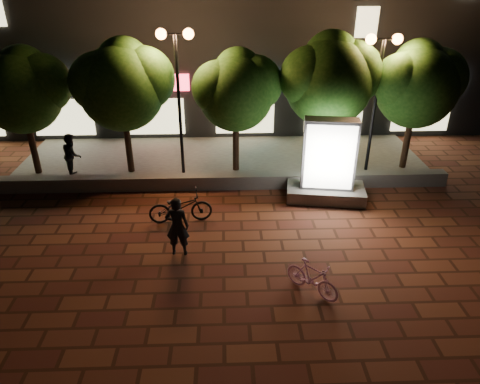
{
  "coord_description": "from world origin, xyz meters",
  "views": [
    {
      "loc": [
        0.08,
        -10.18,
        7.12
      ],
      "look_at": [
        0.51,
        1.5,
        1.1
      ],
      "focal_mm": 33.17,
      "sensor_mm": 36.0,
      "label": 1
    }
  ],
  "objects_px": {
    "ad_kiosk": "(328,168)",
    "pedestrian": "(72,155)",
    "rider": "(177,226)",
    "street_lamp_right": "(380,69)",
    "street_lamp_left": "(177,67)",
    "tree_left": "(123,82)",
    "scooter_pink": "(312,278)",
    "scooter_parked": "(180,207)",
    "tree_mid": "(237,88)",
    "tree_far_left": "(22,88)",
    "tree_far_right": "(418,82)",
    "tree_right": "(330,77)"
  },
  "relations": [
    {
      "from": "street_lamp_right",
      "to": "rider",
      "type": "bearing_deg",
      "value": -142.26
    },
    {
      "from": "tree_mid",
      "to": "tree_left",
      "type": "bearing_deg",
      "value": 180.0
    },
    {
      "from": "tree_far_right",
      "to": "pedestrian",
      "type": "xyz_separation_m",
      "value": [
        -12.58,
        -0.34,
        -2.48
      ]
    },
    {
      "from": "tree_far_right",
      "to": "street_lamp_right",
      "type": "bearing_deg",
      "value": -170.39
    },
    {
      "from": "tree_far_right",
      "to": "street_lamp_left",
      "type": "height_order",
      "value": "street_lamp_left"
    },
    {
      "from": "scooter_pink",
      "to": "pedestrian",
      "type": "bearing_deg",
      "value": 92.69
    },
    {
      "from": "street_lamp_left",
      "to": "tree_left",
      "type": "bearing_deg",
      "value": 172.3
    },
    {
      "from": "street_lamp_right",
      "to": "scooter_parked",
      "type": "relative_size",
      "value": 2.58
    },
    {
      "from": "tree_right",
      "to": "street_lamp_right",
      "type": "bearing_deg",
      "value": -9.1
    },
    {
      "from": "tree_left",
      "to": "scooter_parked",
      "type": "bearing_deg",
      "value": -60.25
    },
    {
      "from": "tree_left",
      "to": "street_lamp_left",
      "type": "relative_size",
      "value": 0.94
    },
    {
      "from": "rider",
      "to": "street_lamp_right",
      "type": "bearing_deg",
      "value": -138.63
    },
    {
      "from": "tree_far_right",
      "to": "scooter_pink",
      "type": "height_order",
      "value": "tree_far_right"
    },
    {
      "from": "tree_far_right",
      "to": "pedestrian",
      "type": "distance_m",
      "value": 12.83
    },
    {
      "from": "rider",
      "to": "scooter_parked",
      "type": "height_order",
      "value": "rider"
    },
    {
      "from": "tree_far_left",
      "to": "rider",
      "type": "relative_size",
      "value": 2.67
    },
    {
      "from": "scooter_pink",
      "to": "scooter_parked",
      "type": "bearing_deg",
      "value": 89.15
    },
    {
      "from": "street_lamp_right",
      "to": "pedestrian",
      "type": "distance_m",
      "value": 11.43
    },
    {
      "from": "scooter_parked",
      "to": "tree_left",
      "type": "bearing_deg",
      "value": 22.82
    },
    {
      "from": "tree_mid",
      "to": "scooter_parked",
      "type": "xyz_separation_m",
      "value": [
        -1.86,
        -3.74,
        -2.71
      ]
    },
    {
      "from": "street_lamp_left",
      "to": "pedestrian",
      "type": "relative_size",
      "value": 3.2
    },
    {
      "from": "tree_mid",
      "to": "ad_kiosk",
      "type": "relative_size",
      "value": 1.6
    },
    {
      "from": "tree_far_right",
      "to": "scooter_parked",
      "type": "relative_size",
      "value": 2.46
    },
    {
      "from": "tree_far_right",
      "to": "tree_right",
      "type": "bearing_deg",
      "value": 180.0
    },
    {
      "from": "street_lamp_right",
      "to": "pedestrian",
      "type": "xyz_separation_m",
      "value": [
        -11.03,
        -0.08,
        -3.0
      ]
    },
    {
      "from": "scooter_pink",
      "to": "street_lamp_left",
      "type": "bearing_deg",
      "value": 72.18
    },
    {
      "from": "street_lamp_right",
      "to": "scooter_pink",
      "type": "bearing_deg",
      "value": -115.85
    },
    {
      "from": "scooter_pink",
      "to": "rider",
      "type": "distance_m",
      "value": 3.81
    },
    {
      "from": "tree_far_left",
      "to": "tree_left",
      "type": "relative_size",
      "value": 0.95
    },
    {
      "from": "street_lamp_left",
      "to": "ad_kiosk",
      "type": "xyz_separation_m",
      "value": [
        4.97,
        -2.13,
        -2.9
      ]
    },
    {
      "from": "tree_far_left",
      "to": "tree_mid",
      "type": "relative_size",
      "value": 1.03
    },
    {
      "from": "tree_mid",
      "to": "tree_far_right",
      "type": "bearing_deg",
      "value": 0.0
    },
    {
      "from": "ad_kiosk",
      "to": "scooter_pink",
      "type": "distance_m",
      "value": 5.09
    },
    {
      "from": "tree_far_right",
      "to": "rider",
      "type": "relative_size",
      "value": 2.74
    },
    {
      "from": "scooter_pink",
      "to": "scooter_parked",
      "type": "xyz_separation_m",
      "value": [
        -3.43,
        3.5,
        0.07
      ]
    },
    {
      "from": "scooter_pink",
      "to": "scooter_parked",
      "type": "relative_size",
      "value": 0.76
    },
    {
      "from": "tree_far_left",
      "to": "tree_far_right",
      "type": "distance_m",
      "value": 14.0
    },
    {
      "from": "street_lamp_left",
      "to": "ad_kiosk",
      "type": "height_order",
      "value": "street_lamp_left"
    },
    {
      "from": "street_lamp_left",
      "to": "rider",
      "type": "xyz_separation_m",
      "value": [
        0.27,
        -5.21,
        -3.16
      ]
    },
    {
      "from": "street_lamp_left",
      "to": "street_lamp_right",
      "type": "xyz_separation_m",
      "value": [
        7.0,
        0.0,
        -0.13
      ]
    },
    {
      "from": "street_lamp_right",
      "to": "scooter_parked",
      "type": "distance_m",
      "value": 8.36
    },
    {
      "from": "ad_kiosk",
      "to": "pedestrian",
      "type": "relative_size",
      "value": 1.73
    },
    {
      "from": "tree_left",
      "to": "tree_far_right",
      "type": "relative_size",
      "value": 1.03
    },
    {
      "from": "tree_far_left",
      "to": "scooter_pink",
      "type": "bearing_deg",
      "value": -38.62
    },
    {
      "from": "street_lamp_left",
      "to": "street_lamp_right",
      "type": "height_order",
      "value": "street_lamp_left"
    },
    {
      "from": "tree_mid",
      "to": "ad_kiosk",
      "type": "distance_m",
      "value": 4.31
    },
    {
      "from": "scooter_pink",
      "to": "tree_mid",
      "type": "bearing_deg",
      "value": 56.99
    },
    {
      "from": "tree_left",
      "to": "scooter_pink",
      "type": "height_order",
      "value": "tree_left"
    },
    {
      "from": "tree_far_left",
      "to": "street_lamp_left",
      "type": "distance_m",
      "value": 5.5
    },
    {
      "from": "ad_kiosk",
      "to": "street_lamp_left",
      "type": "bearing_deg",
      "value": 156.86
    }
  ]
}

